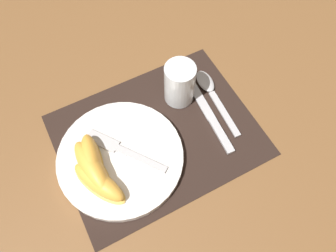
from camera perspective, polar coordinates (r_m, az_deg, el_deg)
name	(u,v)px	position (r m, az deg, el deg)	size (l,w,h in m)	color
ground_plane	(158,135)	(0.69, -1.83, -1.59)	(3.00, 3.00, 0.00)	brown
placemat	(158,135)	(0.69, -1.83, -1.52)	(0.41, 0.31, 0.00)	black
plate	(120,157)	(0.66, -8.28, -5.45)	(0.25, 0.25, 0.02)	white
juice_glass	(179,85)	(0.70, 2.01, 7.12)	(0.07, 0.07, 0.10)	silver
knife	(208,113)	(0.71, 7.05, 2.20)	(0.03, 0.22, 0.01)	#BCBCC1
spoon	(210,90)	(0.75, 7.34, 6.32)	(0.04, 0.18, 0.01)	#BCBCC1
fork	(120,149)	(0.66, -8.34, -4.00)	(0.12, 0.16, 0.00)	#BCBCC1
citrus_wedge_0	(92,161)	(0.64, -13.16, -5.96)	(0.06, 0.12, 0.05)	#F7C656
citrus_wedge_1	(92,168)	(0.64, -13.04, -7.16)	(0.06, 0.13, 0.05)	#F7C656
citrus_wedge_2	(99,182)	(0.63, -11.94, -9.60)	(0.09, 0.12, 0.04)	#F7C656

